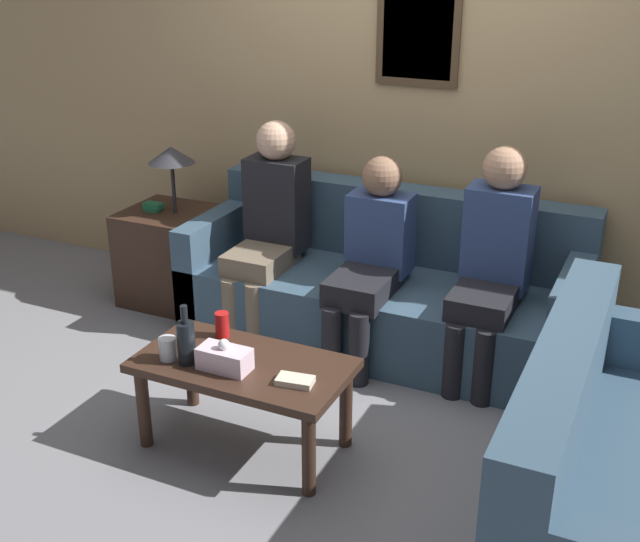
{
  "coord_description": "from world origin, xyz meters",
  "views": [
    {
      "loc": [
        1.44,
        -3.45,
        2.19
      ],
      "look_at": [
        -0.09,
        -0.15,
        0.66
      ],
      "focal_mm": 45.0,
      "sensor_mm": 36.0,
      "label": 1
    }
  ],
  "objects_px": {
    "drinking_glass": "(168,349)",
    "person_middle": "(371,254)",
    "wine_bottle": "(186,341)",
    "couch_main": "(384,291)",
    "coffee_table": "(243,375)",
    "couch_side": "(626,484)",
    "person_left": "(269,221)",
    "person_right": "(492,258)"
  },
  "relations": [
    {
      "from": "wine_bottle",
      "to": "person_left",
      "type": "xyz_separation_m",
      "value": [
        -0.27,
        1.27,
        0.12
      ]
    },
    {
      "from": "person_right",
      "to": "couch_side",
      "type": "bearing_deg",
      "value": -54.26
    },
    {
      "from": "drinking_glass",
      "to": "person_middle",
      "type": "height_order",
      "value": "person_middle"
    },
    {
      "from": "coffee_table",
      "to": "person_right",
      "type": "xyz_separation_m",
      "value": [
        0.82,
        1.15,
        0.29
      ]
    },
    {
      "from": "couch_main",
      "to": "drinking_glass",
      "type": "height_order",
      "value": "couch_main"
    },
    {
      "from": "person_middle",
      "to": "person_right",
      "type": "bearing_deg",
      "value": 6.76
    },
    {
      "from": "couch_main",
      "to": "drinking_glass",
      "type": "xyz_separation_m",
      "value": [
        -0.5,
        -1.4,
        0.2
      ]
    },
    {
      "from": "coffee_table",
      "to": "wine_bottle",
      "type": "bearing_deg",
      "value": -153.06
    },
    {
      "from": "wine_bottle",
      "to": "drinking_glass",
      "type": "distance_m",
      "value": 0.11
    },
    {
      "from": "couch_main",
      "to": "coffee_table",
      "type": "relative_size",
      "value": 2.34
    },
    {
      "from": "coffee_table",
      "to": "drinking_glass",
      "type": "bearing_deg",
      "value": -158.95
    },
    {
      "from": "coffee_table",
      "to": "couch_side",
      "type": "bearing_deg",
      "value": 0.77
    },
    {
      "from": "person_left",
      "to": "person_middle",
      "type": "xyz_separation_m",
      "value": [
        0.67,
        -0.09,
        -0.06
      ]
    },
    {
      "from": "person_right",
      "to": "wine_bottle",
      "type": "bearing_deg",
      "value": -129.54
    },
    {
      "from": "coffee_table",
      "to": "drinking_glass",
      "type": "xyz_separation_m",
      "value": [
        -0.31,
        -0.12,
        0.12
      ]
    },
    {
      "from": "couch_main",
      "to": "person_middle",
      "type": "height_order",
      "value": "person_middle"
    },
    {
      "from": "person_left",
      "to": "coffee_table",
      "type": "bearing_deg",
      "value": -67.28
    },
    {
      "from": "drinking_glass",
      "to": "person_middle",
      "type": "distance_m",
      "value": 1.3
    },
    {
      "from": "couch_main",
      "to": "couch_side",
      "type": "relative_size",
      "value": 1.36
    },
    {
      "from": "couch_main",
      "to": "person_left",
      "type": "height_order",
      "value": "person_left"
    },
    {
      "from": "wine_bottle",
      "to": "person_middle",
      "type": "height_order",
      "value": "person_middle"
    },
    {
      "from": "coffee_table",
      "to": "wine_bottle",
      "type": "relative_size",
      "value": 3.44
    },
    {
      "from": "couch_main",
      "to": "person_right",
      "type": "bearing_deg",
      "value": -11.94
    },
    {
      "from": "drinking_glass",
      "to": "person_middle",
      "type": "bearing_deg",
      "value": 67.45
    },
    {
      "from": "person_right",
      "to": "person_middle",
      "type": "bearing_deg",
      "value": -173.24
    },
    {
      "from": "drinking_glass",
      "to": "person_left",
      "type": "relative_size",
      "value": 0.09
    },
    {
      "from": "couch_main",
      "to": "drinking_glass",
      "type": "relative_size",
      "value": 21.29
    },
    {
      "from": "couch_side",
      "to": "wine_bottle",
      "type": "distance_m",
      "value": 1.87
    },
    {
      "from": "couch_main",
      "to": "couch_side",
      "type": "distance_m",
      "value": 1.92
    },
    {
      "from": "couch_side",
      "to": "coffee_table",
      "type": "height_order",
      "value": "couch_side"
    },
    {
      "from": "person_middle",
      "to": "couch_main",
      "type": "bearing_deg",
      "value": 89.02
    },
    {
      "from": "wine_bottle",
      "to": "person_left",
      "type": "height_order",
      "value": "person_left"
    },
    {
      "from": "drinking_glass",
      "to": "person_right",
      "type": "xyz_separation_m",
      "value": [
        1.13,
        1.27,
        0.16
      ]
    },
    {
      "from": "drinking_glass",
      "to": "person_left",
      "type": "distance_m",
      "value": 1.3
    },
    {
      "from": "couch_main",
      "to": "drinking_glass",
      "type": "bearing_deg",
      "value": -109.58
    },
    {
      "from": "wine_bottle",
      "to": "person_middle",
      "type": "bearing_deg",
      "value": 71.29
    },
    {
      "from": "couch_side",
      "to": "person_left",
      "type": "xyz_separation_m",
      "value": [
        -2.12,
        1.14,
        0.37
      ]
    },
    {
      "from": "couch_side",
      "to": "person_middle",
      "type": "xyz_separation_m",
      "value": [
        -1.45,
        1.05,
        0.31
      ]
    },
    {
      "from": "person_middle",
      "to": "person_right",
      "type": "height_order",
      "value": "person_right"
    },
    {
      "from": "wine_bottle",
      "to": "drinking_glass",
      "type": "height_order",
      "value": "wine_bottle"
    },
    {
      "from": "wine_bottle",
      "to": "person_middle",
      "type": "distance_m",
      "value": 1.25
    },
    {
      "from": "coffee_table",
      "to": "drinking_glass",
      "type": "relative_size",
      "value": 9.09
    }
  ]
}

